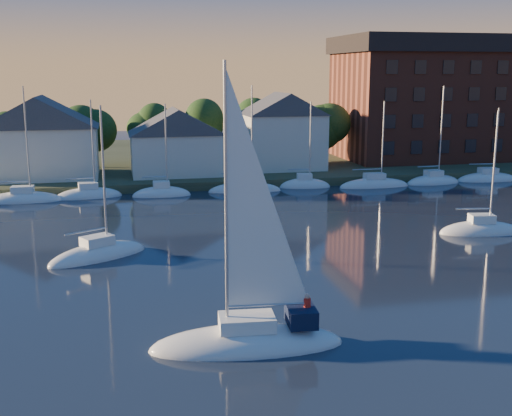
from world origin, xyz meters
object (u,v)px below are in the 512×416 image
object	(u,v)px
clubhouse_east	(283,130)
hero_sailboat	(250,335)
condo_block	(444,97)
drifting_sailboat_left	(98,256)
clubhouse_centre	(176,141)
drifting_sailboat_right	(481,232)
clubhouse_west	(41,136)

from	to	relation	value
clubhouse_east	hero_sailboat	distance (m)	54.30
condo_block	drifting_sailboat_left	world-z (taller)	condo_block
hero_sailboat	clubhouse_centre	bearing A→B (deg)	-86.73
clubhouse_east	condo_block	bearing A→B (deg)	12.89
condo_block	hero_sailboat	distance (m)	71.59
drifting_sailboat_left	drifting_sailboat_right	size ratio (longest dim) A/B	1.07
clubhouse_centre	drifting_sailboat_left	bearing A→B (deg)	-105.57
clubhouse_east	hero_sailboat	bearing A→B (deg)	-106.40
clubhouse_west	clubhouse_centre	xyz separation A→B (m)	(16.00, -1.00, -0.80)
clubhouse_centre	hero_sailboat	distance (m)	50.05
condo_block	hero_sailboat	bearing A→B (deg)	-125.52
clubhouse_west	condo_block	xyz separation A→B (m)	(56.00, 6.95, 3.86)
hero_sailboat	clubhouse_east	bearing A→B (deg)	-101.69
condo_block	drifting_sailboat_left	distance (m)	64.02
drifting_sailboat_left	clubhouse_east	bearing A→B (deg)	25.51
clubhouse_west	condo_block	distance (m)	56.56
clubhouse_centre	clubhouse_east	world-z (taller)	clubhouse_east
clubhouse_east	clubhouse_west	bearing A→B (deg)	-178.09
drifting_sailboat_left	clubhouse_west	bearing A→B (deg)	71.42
clubhouse_west	drifting_sailboat_right	bearing A→B (deg)	-40.26
clubhouse_east	drifting_sailboat_right	distance (m)	35.23
condo_block	drifting_sailboat_right	world-z (taller)	condo_block
clubhouse_east	drifting_sailboat_right	bearing A→B (deg)	-75.74
clubhouse_centre	clubhouse_east	bearing A→B (deg)	8.13
condo_block	drifting_sailboat_left	xyz separation A→B (m)	(-48.96, -40.09, -9.70)
drifting_sailboat_right	hero_sailboat	bearing A→B (deg)	-133.36
clubhouse_east	condo_block	world-z (taller)	condo_block
clubhouse_west	hero_sailboat	bearing A→B (deg)	-73.82
clubhouse_west	drifting_sailboat_right	distance (m)	50.86
clubhouse_centre	condo_block	bearing A→B (deg)	11.24
drifting_sailboat_right	condo_block	bearing A→B (deg)	75.51
hero_sailboat	drifting_sailboat_left	distance (m)	19.30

